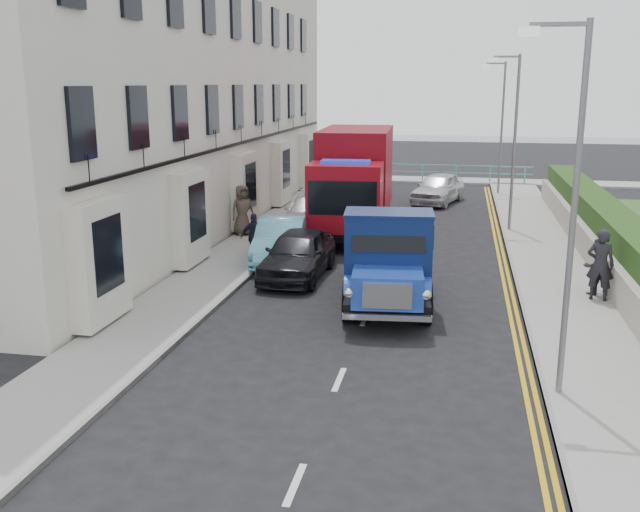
{
  "coord_description": "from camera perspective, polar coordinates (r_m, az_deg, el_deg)",
  "views": [
    {
      "loc": [
        2.24,
        -15.4,
        5.92
      ],
      "look_at": [
        -1.35,
        2.8,
        1.4
      ],
      "focal_mm": 40.0,
      "sensor_mm": 36.0,
      "label": 1
    }
  ],
  "objects": [
    {
      "name": "pedestrian_east_near",
      "position": [
        20.8,
        21.52,
        -0.65
      ],
      "size": [
        0.81,
        0.63,
        1.98
      ],
      "primitive_type": "imported",
      "rotation": [
        0.0,
        0.0,
        2.9
      ],
      "color": "black",
      "rests_on": "pavement_east"
    },
    {
      "name": "seafront_railing",
      "position": [
        43.98,
        8.21,
        6.59
      ],
      "size": [
        13.0,
        0.08,
        1.11
      ],
      "color": "#59B2A5",
      "rests_on": "ground"
    },
    {
      "name": "sea_plane",
      "position": [
        75.66,
        9.54,
        9.02
      ],
      "size": [
        120.0,
        120.0,
        0.0
      ],
      "primitive_type": "plane",
      "color": "#4C6068",
      "rests_on": "ground"
    },
    {
      "name": "terrace_west",
      "position": [
        30.74,
        -11.69,
        15.75
      ],
      "size": [
        6.31,
        30.2,
        14.25
      ],
      "color": "beige",
      "rests_on": "ground"
    },
    {
      "name": "lamp_far",
      "position": [
        39.49,
        14.19,
        10.5
      ],
      "size": [
        1.23,
        0.18,
        7.0
      ],
      "color": "slate",
      "rests_on": "ground"
    },
    {
      "name": "seafront_car_right",
      "position": [
        36.43,
        9.43,
        5.37
      ],
      "size": [
        2.9,
        4.78,
        1.52
      ],
      "primitive_type": "imported",
      "rotation": [
        0.0,
        0.0,
        -0.26
      ],
      "color": "silver",
      "rests_on": "ground"
    },
    {
      "name": "pedestrian_west_far",
      "position": [
        27.89,
        -6.22,
        3.67
      ],
      "size": [
        1.13,
        1.11,
        1.97
      ],
      "primitive_type": "imported",
      "rotation": [
        0.0,
        0.0,
        0.74
      ],
      "color": "#463C32",
      "rests_on": "pavement_west"
    },
    {
      "name": "pavement_west",
      "position": [
        26.17,
        -5.66,
        0.69
      ],
      "size": [
        2.4,
        38.0,
        0.12
      ],
      "primitive_type": "cube",
      "color": "gray",
      "rests_on": "ground"
    },
    {
      "name": "pedestrian_west_near",
      "position": [
        23.98,
        -5.26,
        1.56
      ],
      "size": [
        0.98,
        0.59,
        1.57
      ],
      "primitive_type": "imported",
      "rotation": [
        0.0,
        0.0,
        3.38
      ],
      "color": "black",
      "rests_on": "pavement_west"
    },
    {
      "name": "pavement_east",
      "position": [
        25.28,
        17.79,
        -0.38
      ],
      "size": [
        2.6,
        38.0,
        0.12
      ],
      "primitive_type": "cube",
      "color": "gray",
      "rests_on": "ground"
    },
    {
      "name": "parked_car_mid",
      "position": [
        24.08,
        -3.15,
        1.22
      ],
      "size": [
        2.07,
        4.58,
        1.46
      ],
      "primitive_type": "imported",
      "rotation": [
        0.0,
        0.0,
        0.12
      ],
      "color": "#5BA7C3",
      "rests_on": "ground"
    },
    {
      "name": "garden_east",
      "position": [
        25.4,
        22.2,
        1.27
      ],
      "size": [
        1.45,
        28.0,
        1.75
      ],
      "color": "#B2AD9E",
      "rests_on": "ground"
    },
    {
      "name": "promenade",
      "position": [
        44.84,
        8.24,
        6.05
      ],
      "size": [
        30.0,
        2.5,
        0.12
      ],
      "primitive_type": "cube",
      "color": "gray",
      "rests_on": "ground"
    },
    {
      "name": "pedestrian_east_far",
      "position": [
        21.38,
        21.22,
        -0.79
      ],
      "size": [
        0.95,
        0.86,
        1.59
      ],
      "primitive_type": "imported",
      "rotation": [
        0.0,
        0.0,
        3.56
      ],
      "color": "#332D37",
      "rests_on": "pavement_east"
    },
    {
      "name": "seafront_car_left",
      "position": [
        38.01,
        2.56,
        5.87
      ],
      "size": [
        3.65,
        5.83,
        1.5
      ],
      "primitive_type": "imported",
      "rotation": [
        0.0,
        0.0,
        2.91
      ],
      "color": "black",
      "rests_on": "ground"
    },
    {
      "name": "parked_car_front",
      "position": [
        22.15,
        -1.78,
        0.18
      ],
      "size": [
        1.91,
        4.45,
        1.5
      ],
      "primitive_type": "imported",
      "rotation": [
        0.0,
        0.0,
        -0.03
      ],
      "color": "black",
      "rests_on": "ground"
    },
    {
      "name": "red_lorry",
      "position": [
        28.64,
        2.74,
        6.2
      ],
      "size": [
        3.05,
        7.98,
        4.12
      ],
      "rotation": [
        0.0,
        0.0,
        0.05
      ],
      "color": "black",
      "rests_on": "ground"
    },
    {
      "name": "parked_car_rear",
      "position": [
        28.97,
        -0.66,
        3.41
      ],
      "size": [
        2.44,
        5.28,
        1.5
      ],
      "primitive_type": "imported",
      "rotation": [
        0.0,
        0.0,
        0.07
      ],
      "color": "silver",
      "rests_on": "ground"
    },
    {
      "name": "lamp_mid",
      "position": [
        29.52,
        15.1,
        9.5
      ],
      "size": [
        1.23,
        0.18,
        7.0
      ],
      "color": "slate",
      "rests_on": "ground"
    },
    {
      "name": "lamp_near",
      "position": [
        13.67,
        19.25,
        4.84
      ],
      "size": [
        1.23,
        0.18,
        7.0
      ],
      "color": "slate",
      "rests_on": "ground"
    },
    {
      "name": "bedford_lorry",
      "position": [
        18.78,
        5.45,
        -0.83
      ],
      "size": [
        2.74,
        5.84,
        2.68
      ],
      "rotation": [
        0.0,
        0.0,
        0.1
      ],
      "color": "black",
      "rests_on": "ground"
    },
    {
      "name": "ground",
      "position": [
        16.65,
        2.71,
        -7.15
      ],
      "size": [
        120.0,
        120.0,
        0.0
      ],
      "primitive_type": "plane",
      "color": "black",
      "rests_on": "ground"
    }
  ]
}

